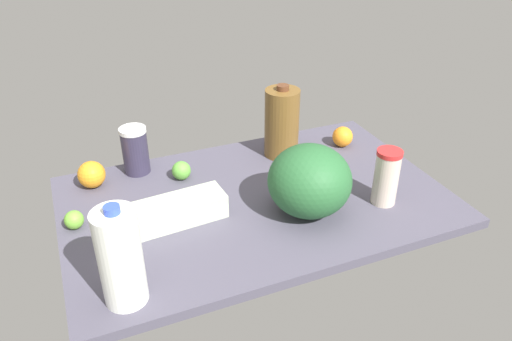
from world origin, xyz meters
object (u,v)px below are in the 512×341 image
(shaker_bottle, at_px, (135,150))
(orange_loose, at_px, (343,137))
(tumbler_cup, at_px, (386,177))
(milk_jug, at_px, (120,258))
(lime_beside_bowl, at_px, (74,220))
(chocolate_milk_jug, at_px, (282,123))
(orange_far_back, at_px, (92,175))
(lime_near_front, at_px, (181,170))
(egg_carton, at_px, (173,212))
(watermelon, at_px, (310,181))

(shaker_bottle, xyz_separation_m, orange_loose, (0.75, -0.11, -0.04))
(tumbler_cup, distance_m, milk_jug, 0.83)
(shaker_bottle, relative_size, milk_jug, 0.61)
(lime_beside_bowl, bearing_deg, tumbler_cup, -14.42)
(lime_beside_bowl, xyz_separation_m, orange_loose, (0.99, 0.15, 0.01))
(chocolate_milk_jug, bearing_deg, lime_beside_bowl, -166.71)
(milk_jug, relative_size, orange_loose, 3.54)
(shaker_bottle, relative_size, orange_far_back, 1.86)
(milk_jug, bearing_deg, lime_near_front, 61.08)
(tumbler_cup, distance_m, lime_near_front, 0.67)
(chocolate_milk_jug, bearing_deg, orange_loose, -7.05)
(shaker_bottle, bearing_deg, orange_loose, -8.06)
(orange_loose, bearing_deg, chocolate_milk_jug, 172.95)
(tumbler_cup, bearing_deg, orange_loose, 78.04)
(egg_carton, relative_size, lime_beside_bowl, 5.63)
(lime_beside_bowl, bearing_deg, watermelon, -15.69)
(lime_near_front, bearing_deg, chocolate_milk_jug, 4.33)
(watermelon, bearing_deg, orange_far_back, 145.74)
(egg_carton, height_order, lime_near_front, egg_carton)
(watermelon, bearing_deg, egg_carton, 165.45)
(shaker_bottle, distance_m, milk_jug, 0.62)
(milk_jug, xyz_separation_m, orange_far_back, (-0.01, 0.56, -0.08))
(watermelon, height_order, lime_beside_bowl, watermelon)
(orange_far_back, bearing_deg, tumbler_cup, -28.31)
(shaker_bottle, height_order, egg_carton, shaker_bottle)
(tumbler_cup, height_order, orange_loose, tumbler_cup)
(watermelon, bearing_deg, lime_near_front, 132.42)
(milk_jug, bearing_deg, shaker_bottle, 76.51)
(egg_carton, xyz_separation_m, lime_beside_bowl, (-0.27, 0.08, -0.01))
(watermelon, xyz_separation_m, orange_loose, (0.32, 0.33, -0.07))
(lime_beside_bowl, bearing_deg, milk_jug, -75.61)
(egg_carton, height_order, milk_jug, milk_jug)
(orange_far_back, relative_size, orange_loose, 1.16)
(lime_beside_bowl, bearing_deg, egg_carton, -17.32)
(chocolate_milk_jug, relative_size, lime_near_front, 4.21)
(chocolate_milk_jug, distance_m, lime_near_front, 0.40)
(shaker_bottle, height_order, orange_loose, shaker_bottle)
(orange_far_back, xyz_separation_m, orange_loose, (0.91, -0.07, -0.01))
(lime_beside_bowl, bearing_deg, chocolate_milk_jug, 13.29)
(egg_carton, bearing_deg, shaker_bottle, 92.33)
(shaker_bottle, xyz_separation_m, lime_beside_bowl, (-0.23, -0.25, -0.06))
(watermelon, distance_m, shaker_bottle, 0.62)
(orange_loose, relative_size, lime_near_front, 1.20)
(lime_beside_bowl, bearing_deg, orange_far_back, 70.05)
(tumbler_cup, bearing_deg, milk_jug, -172.22)
(watermelon, relative_size, orange_loose, 3.27)
(tumbler_cup, bearing_deg, orange_far_back, 151.69)
(lime_beside_bowl, relative_size, orange_loose, 0.73)
(lime_near_front, bearing_deg, lime_beside_bowl, -157.82)
(chocolate_milk_jug, xyz_separation_m, orange_loose, (0.24, -0.03, -0.09))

